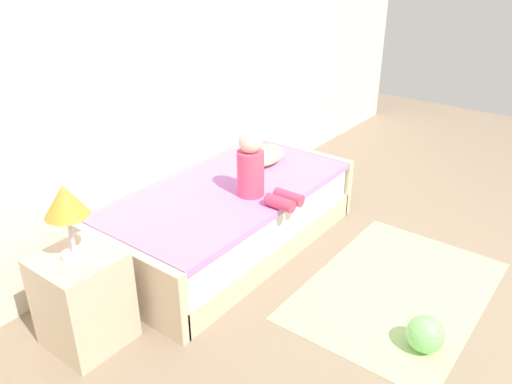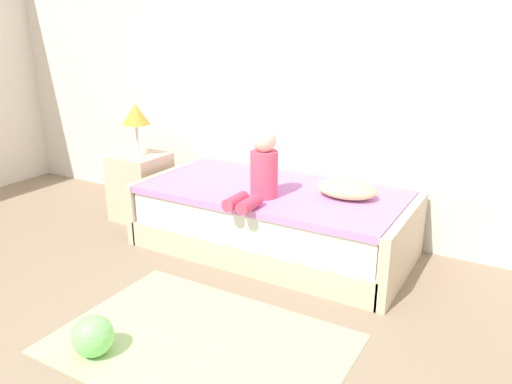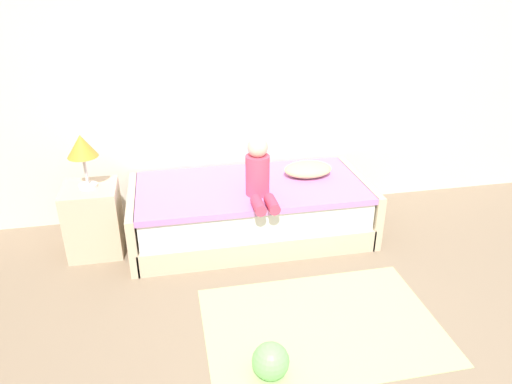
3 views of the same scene
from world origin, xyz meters
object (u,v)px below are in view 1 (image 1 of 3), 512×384
bed (231,218)px  child_figure (256,171)px  nightstand (83,300)px  table_lamp (66,204)px  toy_ball (425,334)px  pillow (263,156)px

bed → child_figure: bearing=-83.2°
nightstand → table_lamp: bearing=0.0°
table_lamp → child_figure: table_lamp is taller
nightstand → toy_ball: 2.03m
child_figure → toy_ball: bearing=-98.8°
nightstand → bed: bearing=-0.2°
nightstand → pillow: bearing=2.9°
table_lamp → pillow: 1.94m
child_figure → pillow: bearing=31.9°
table_lamp → child_figure: (1.38, -0.23, -0.23)m
child_figure → toy_ball: child_figure is taller
nightstand → pillow: 1.93m
bed → table_lamp: table_lamp is taller
nightstand → toy_ball: bearing=-55.2°
toy_ball → table_lamp: bearing=124.8°
nightstand → child_figure: size_ratio=1.18×
bed → toy_ball: size_ratio=9.35×
bed → table_lamp: (-1.35, 0.00, 0.69)m
bed → pillow: size_ratio=4.80×
nightstand → table_lamp: table_lamp is taller
pillow → child_figure: bearing=-148.1°
nightstand → table_lamp: (0.00, 0.00, 0.64)m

